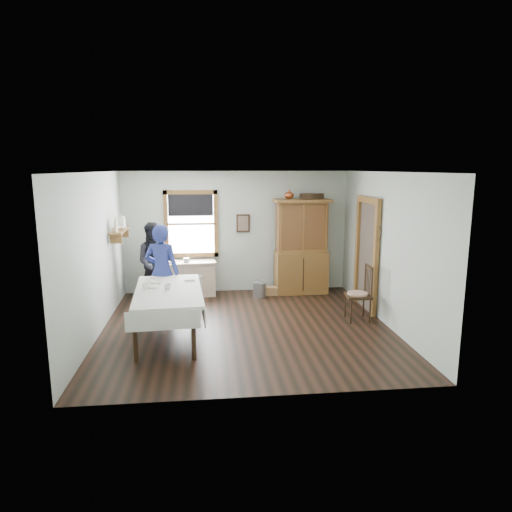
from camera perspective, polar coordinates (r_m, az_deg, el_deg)
name	(u,v)px	position (r m, az deg, el deg)	size (l,w,h in m)	color
room	(246,252)	(7.80, -1.24, 0.50)	(5.01, 5.01, 2.70)	black
window	(191,220)	(10.17, -8.12, 4.46)	(1.18, 0.07, 1.48)	white
doorway	(367,251)	(9.19, 13.72, 0.59)	(0.09, 1.14, 2.22)	#493E34
wall_shelf	(120,229)	(9.41, -16.66, 3.21)	(0.24, 1.00, 0.44)	olive
framed_picture	(243,223)	(10.20, -1.63, 4.11)	(0.30, 0.04, 0.40)	black
rug_beater	(379,226)	(8.59, 15.09, 3.59)	(0.27, 0.27, 0.01)	black
work_counter	(185,279)	(10.10, -8.88, -2.83)	(1.34, 0.51, 0.77)	tan
china_hutch	(301,247)	(10.17, 5.69, 1.19)	(1.23, 0.58, 2.10)	olive
dining_table	(169,314)	(7.64, -10.79, -7.16)	(1.09, 2.08, 0.83)	silver
spindle_chair	(358,293)	(8.57, 12.65, -4.53)	(0.48, 0.48, 1.04)	black
pail	(260,290)	(9.96, 0.45, -4.23)	(0.29, 0.29, 0.31)	gray
wicker_basket	(271,291)	(10.12, 1.93, -4.39)	(0.30, 0.21, 0.18)	#A4744A
woman_blue	(162,276)	(8.56, -11.66, -2.40)	(0.60, 0.39, 1.64)	navy
figure_dark	(156,265)	(9.73, -12.43, -1.12)	(0.75, 0.58, 1.54)	black
table_cup_a	(168,286)	(7.54, -10.99, -3.76)	(0.12, 0.12, 0.09)	white
table_cup_b	(145,287)	(7.60, -13.67, -3.73)	(0.10, 0.10, 0.10)	white
table_bowl	(156,282)	(7.94, -12.41, -3.22)	(0.21, 0.21, 0.05)	white
counter_book	(166,262)	(9.98, -11.19, -0.74)	(0.18, 0.24, 0.02)	#745E4D
counter_bowl	(163,261)	(9.97, -11.52, -0.64)	(0.21, 0.21, 0.07)	white
shelf_bowl	(120,228)	(9.42, -16.65, 3.37)	(0.22, 0.22, 0.05)	white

